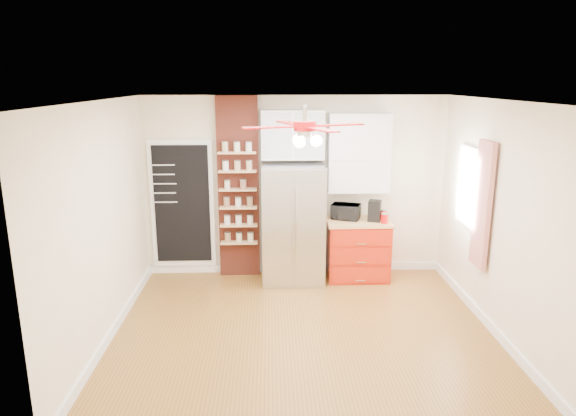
{
  "coord_description": "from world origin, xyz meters",
  "views": [
    {
      "loc": [
        -0.38,
        -5.57,
        2.92
      ],
      "look_at": [
        -0.15,
        0.9,
        1.29
      ],
      "focal_mm": 32.0,
      "sensor_mm": 36.0,
      "label": 1
    }
  ],
  "objects_px": {
    "fridge": "(293,224)",
    "canister_left": "(384,219)",
    "coffee_maker": "(375,211)",
    "red_cabinet": "(357,249)",
    "ceiling_fan": "(305,127)",
    "toaster_oven": "(346,212)",
    "pantry_jar_oats": "(227,185)"
  },
  "relations": [
    {
      "from": "toaster_oven",
      "to": "pantry_jar_oats",
      "type": "distance_m",
      "value": 1.79
    },
    {
      "from": "toaster_oven",
      "to": "pantry_jar_oats",
      "type": "xyz_separation_m",
      "value": [
        -1.74,
        -0.01,
        0.42
      ]
    },
    {
      "from": "red_cabinet",
      "to": "pantry_jar_oats",
      "type": "bearing_deg",
      "value": 177.63
    },
    {
      "from": "fridge",
      "to": "canister_left",
      "type": "height_order",
      "value": "fridge"
    },
    {
      "from": "pantry_jar_oats",
      "to": "fridge",
      "type": "bearing_deg",
      "value": -7.76
    },
    {
      "from": "red_cabinet",
      "to": "canister_left",
      "type": "xyz_separation_m",
      "value": [
        0.35,
        -0.16,
        0.52
      ]
    },
    {
      "from": "pantry_jar_oats",
      "to": "toaster_oven",
      "type": "bearing_deg",
      "value": 0.3
    },
    {
      "from": "red_cabinet",
      "to": "ceiling_fan",
      "type": "bearing_deg",
      "value": -118.71
    },
    {
      "from": "canister_left",
      "to": "pantry_jar_oats",
      "type": "distance_m",
      "value": 2.33
    },
    {
      "from": "pantry_jar_oats",
      "to": "coffee_maker",
      "type": "bearing_deg",
      "value": -2.61
    },
    {
      "from": "coffee_maker",
      "to": "canister_left",
      "type": "xyz_separation_m",
      "value": [
        0.12,
        -0.15,
        -0.08
      ]
    },
    {
      "from": "toaster_oven",
      "to": "coffee_maker",
      "type": "height_order",
      "value": "coffee_maker"
    },
    {
      "from": "red_cabinet",
      "to": "coffee_maker",
      "type": "relative_size",
      "value": 3.15
    },
    {
      "from": "coffee_maker",
      "to": "pantry_jar_oats",
      "type": "bearing_deg",
      "value": -163.85
    },
    {
      "from": "fridge",
      "to": "canister_left",
      "type": "relative_size",
      "value": 12.91
    },
    {
      "from": "ceiling_fan",
      "to": "red_cabinet",
      "type": "bearing_deg",
      "value": 61.29
    },
    {
      "from": "fridge",
      "to": "red_cabinet",
      "type": "distance_m",
      "value": 1.06
    },
    {
      "from": "ceiling_fan",
      "to": "pantry_jar_oats",
      "type": "relative_size",
      "value": 11.85
    },
    {
      "from": "red_cabinet",
      "to": "fridge",
      "type": "bearing_deg",
      "value": -177.05
    },
    {
      "from": "coffee_maker",
      "to": "pantry_jar_oats",
      "type": "xyz_separation_m",
      "value": [
        -2.15,
        0.1,
        0.38
      ]
    },
    {
      "from": "ceiling_fan",
      "to": "pantry_jar_oats",
      "type": "bearing_deg",
      "value": 119.64
    },
    {
      "from": "toaster_oven",
      "to": "pantry_jar_oats",
      "type": "relative_size",
      "value": 3.43
    },
    {
      "from": "fridge",
      "to": "red_cabinet",
      "type": "relative_size",
      "value": 1.86
    },
    {
      "from": "toaster_oven",
      "to": "canister_left",
      "type": "bearing_deg",
      "value": -5.1
    },
    {
      "from": "ceiling_fan",
      "to": "fridge",
      "type": "bearing_deg",
      "value": 91.76
    },
    {
      "from": "canister_left",
      "to": "ceiling_fan",
      "type": "bearing_deg",
      "value": -129.91
    },
    {
      "from": "ceiling_fan",
      "to": "toaster_oven",
      "type": "bearing_deg",
      "value": 67.31
    },
    {
      "from": "red_cabinet",
      "to": "toaster_oven",
      "type": "xyz_separation_m",
      "value": [
        -0.18,
        0.09,
        0.56
      ]
    },
    {
      "from": "fridge",
      "to": "pantry_jar_oats",
      "type": "bearing_deg",
      "value": 172.24
    },
    {
      "from": "red_cabinet",
      "to": "toaster_oven",
      "type": "bearing_deg",
      "value": 153.86
    },
    {
      "from": "ceiling_fan",
      "to": "coffee_maker",
      "type": "bearing_deg",
      "value": 55.31
    },
    {
      "from": "canister_left",
      "to": "toaster_oven",
      "type": "bearing_deg",
      "value": 154.34
    }
  ]
}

